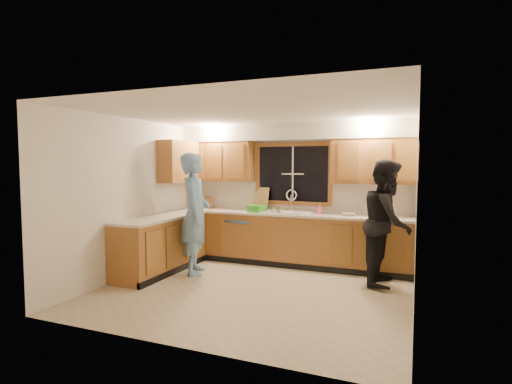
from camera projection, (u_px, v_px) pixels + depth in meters
floor at (254, 290)px, 5.63m from camera, size 4.20×4.20×0.00m
ceiling at (254, 111)px, 5.45m from camera, size 4.20×4.20×0.00m
wall_back at (293, 193)px, 7.30m from camera, size 4.20×0.00×4.20m
wall_left at (131, 197)px, 6.32m from camera, size 0.00×3.80×3.80m
wall_right at (416, 208)px, 4.76m from camera, size 0.00×3.80×3.80m
base_cabinets_back at (288, 240)px, 7.08m from camera, size 4.20×0.60×0.88m
base_cabinets_left at (161, 245)px, 6.59m from camera, size 0.60×1.90×0.88m
countertop_back at (288, 214)px, 7.03m from camera, size 4.20×0.63×0.04m
countertop_left at (161, 218)px, 6.56m from camera, size 0.63×1.90×0.04m
upper_cabinets_left at (219, 162)px, 7.64m from camera, size 1.35×0.33×0.75m
upper_cabinets_right at (373, 161)px, 6.58m from camera, size 1.35×0.33×0.75m
upper_cabinets_return at (179, 162)px, 7.26m from camera, size 0.33×0.90×0.75m
soffit at (290, 132)px, 7.06m from camera, size 4.20×0.35×0.30m
window_frame at (293, 174)px, 7.27m from camera, size 1.44×0.03×1.14m
sink at (288, 216)px, 7.05m from camera, size 0.86×0.52×0.57m
dishwasher at (244, 238)px, 7.39m from camera, size 0.60×0.56×0.82m
stove at (139, 252)px, 6.06m from camera, size 0.58×0.75×0.90m
man at (195, 213)px, 6.45m from camera, size 0.73×0.85×1.96m
woman at (387, 223)px, 5.85m from camera, size 0.73×0.92×1.85m
knife_block at (208, 202)px, 7.74m from camera, size 0.16×0.16×0.23m
cutting_board at (261, 199)px, 7.46m from camera, size 0.34×0.20×0.42m
dish_crate at (257, 209)px, 7.12m from camera, size 0.32×0.31×0.13m
soap_bottle at (320, 208)px, 6.92m from camera, size 0.10×0.10×0.18m
bowl at (349, 214)px, 6.64m from camera, size 0.27×0.27×0.05m
can_left at (273, 210)px, 7.00m from camera, size 0.07×0.07×0.11m
can_right at (278, 211)px, 6.88m from camera, size 0.08×0.08×0.11m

